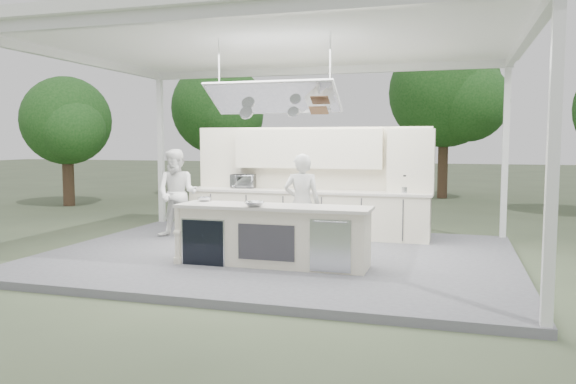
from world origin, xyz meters
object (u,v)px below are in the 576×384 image
(demo_island, at_px, (272,235))
(head_chef, at_px, (302,204))
(sous_chef, at_px, (177,194))
(back_counter, at_px, (306,213))

(demo_island, relative_size, head_chef, 1.78)
(head_chef, height_order, sous_chef, sous_chef)
(demo_island, distance_m, head_chef, 1.11)
(head_chef, xyz_separation_m, sous_chef, (-2.86, 0.87, 0.03))
(demo_island, height_order, sous_chef, sous_chef)
(demo_island, xyz_separation_m, back_counter, (-0.18, 2.81, 0.00))
(demo_island, bearing_deg, sous_chef, 144.61)
(back_counter, xyz_separation_m, head_chef, (0.40, -1.80, 0.40))
(demo_island, height_order, head_chef, head_chef)
(demo_island, distance_m, back_counter, 2.82)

